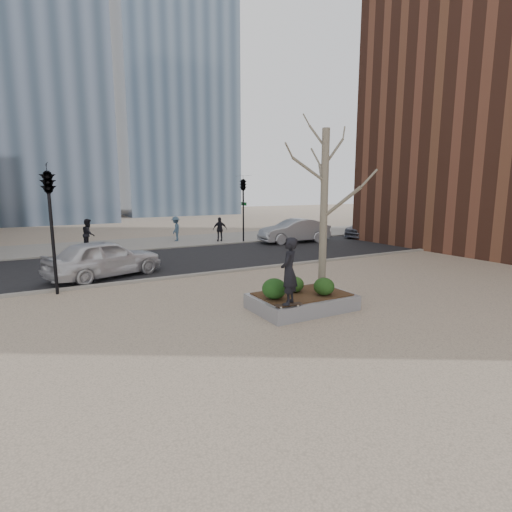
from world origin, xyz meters
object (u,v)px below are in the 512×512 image
skateboarder (289,271)px  police_car (105,258)px  skateboard (288,305)px  planter (302,302)px

skateboarder → police_car: bearing=-109.3°
skateboarder → police_car: size_ratio=0.40×
skateboard → police_car: 9.10m
planter → skateboard: 1.36m
skateboard → planter: bearing=46.7°
planter → skateboarder: 1.81m
skateboard → skateboarder: skateboarder is taller
planter → police_car: size_ratio=0.64×
skateboard → police_car: size_ratio=0.17×
planter → skateboarder: (-1.04, -0.83, 1.23)m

